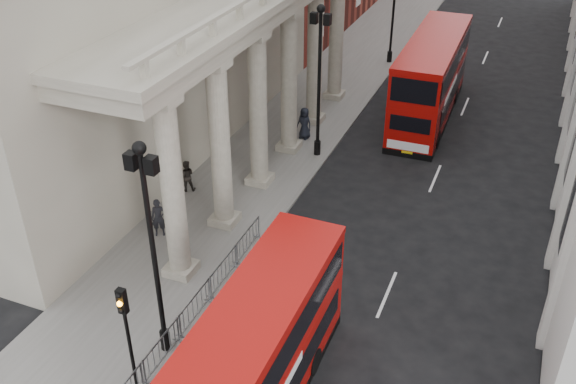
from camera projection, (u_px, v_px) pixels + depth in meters
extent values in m
cube|color=slate|center=(334.00, 86.00, 44.45)|extent=(6.00, 140.00, 0.12)
cube|color=slate|center=(375.00, 92.00, 43.50)|extent=(0.20, 140.00, 0.14)
cube|color=gray|center=(133.00, 41.00, 34.27)|extent=(9.00, 28.00, 12.00)
cylinder|color=black|center=(165.00, 340.00, 22.88)|extent=(0.36, 0.36, 0.80)
cylinder|color=black|center=(154.00, 259.00, 21.01)|extent=(0.18, 0.18, 8.00)
sphere|color=black|center=(139.00, 148.00, 18.87)|extent=(0.44, 0.44, 0.44)
cube|color=black|center=(151.00, 165.00, 19.02)|extent=(0.35, 0.35, 0.55)
cube|color=black|center=(131.00, 161.00, 19.24)|extent=(0.35, 0.35, 0.55)
cylinder|color=black|center=(317.00, 148.00, 35.53)|extent=(0.36, 0.36, 0.80)
cylinder|color=black|center=(319.00, 87.00, 33.65)|extent=(0.18, 0.18, 8.00)
sphere|color=black|center=(321.00, 9.00, 31.51)|extent=(0.44, 0.44, 0.44)
cube|color=black|center=(327.00, 19.00, 31.66)|extent=(0.35, 0.35, 0.55)
cube|color=black|center=(314.00, 18.00, 31.89)|extent=(0.35, 0.35, 0.55)
cylinder|color=black|center=(389.00, 57.00, 48.18)|extent=(0.36, 0.36, 0.80)
cylinder|color=black|center=(394.00, 9.00, 46.30)|extent=(0.18, 0.18, 8.00)
cylinder|color=black|center=(131.00, 352.00, 20.59)|extent=(0.12, 0.12, 3.40)
cube|color=black|center=(122.00, 301.00, 19.47)|extent=(0.28, 0.22, 0.90)
sphere|color=black|center=(118.00, 296.00, 19.21)|extent=(0.18, 0.18, 0.18)
sphere|color=orange|center=(120.00, 304.00, 19.37)|extent=(0.18, 0.18, 0.18)
sphere|color=black|center=(121.00, 311.00, 19.52)|extent=(0.18, 0.18, 0.18)
cube|color=gray|center=(162.00, 350.00, 22.25)|extent=(0.50, 2.30, 1.10)
cube|color=gray|center=(195.00, 307.00, 24.11)|extent=(0.50, 2.30, 1.10)
cube|color=gray|center=(224.00, 271.00, 25.97)|extent=(0.50, 2.30, 1.10)
cube|color=gray|center=(248.00, 240.00, 27.82)|extent=(0.50, 2.30, 1.10)
cube|color=#A00A07|center=(252.00, 338.00, 19.05)|extent=(2.43, 10.17, 1.70)
cube|color=#A00A07|center=(252.00, 313.00, 18.54)|extent=(2.47, 10.21, 0.24)
cube|color=black|center=(254.00, 379.00, 19.97)|extent=(2.48, 8.23, 0.97)
cube|color=black|center=(252.00, 335.00, 19.00)|extent=(2.48, 9.59, 1.07)
cylinder|color=black|center=(255.00, 344.00, 22.75)|extent=(0.31, 0.97, 0.97)
cylinder|color=black|center=(313.00, 361.00, 22.05)|extent=(0.31, 0.97, 0.97)
cube|color=#9B0A07|center=(429.00, 95.00, 39.45)|extent=(2.96, 11.65, 2.21)
cube|color=#9B0A07|center=(433.00, 59.00, 38.25)|extent=(2.96, 11.65, 1.93)
cube|color=#9B0A07|center=(435.00, 41.00, 37.67)|extent=(3.00, 11.70, 0.28)
cube|color=black|center=(426.00, 114.00, 40.12)|extent=(2.98, 11.65, 0.39)
cube|color=black|center=(429.00, 91.00, 39.30)|extent=(2.99, 9.44, 1.11)
cube|color=black|center=(433.00, 57.00, 38.19)|extent=(3.01, 10.99, 1.22)
cube|color=white|center=(408.00, 146.00, 35.24)|extent=(2.32, 0.11, 0.50)
cube|color=yellow|center=(407.00, 152.00, 35.42)|extent=(0.61, 0.05, 0.14)
cylinder|color=black|center=(392.00, 132.00, 37.11)|extent=(0.37, 1.11, 1.11)
cylinder|color=black|center=(436.00, 139.00, 36.34)|extent=(0.37, 1.11, 1.11)
cylinder|color=black|center=(416.00, 90.00, 42.47)|extent=(0.37, 1.11, 1.11)
cylinder|color=black|center=(454.00, 96.00, 41.71)|extent=(0.37, 1.11, 1.11)
imported|color=black|center=(159.00, 218.00, 28.64)|extent=(0.79, 0.70, 1.82)
imported|color=#292521|center=(186.00, 176.00, 32.01)|extent=(1.01, 0.94, 1.66)
imported|color=black|center=(304.00, 123.00, 36.96)|extent=(1.02, 0.77, 1.89)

